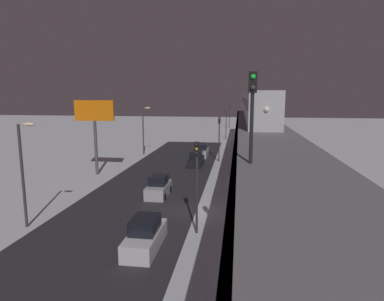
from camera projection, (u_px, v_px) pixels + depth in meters
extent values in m
plane|color=silver|center=(183.00, 210.00, 27.36)|extent=(240.00, 240.00, 0.00)
cube|color=#28282D|center=(132.00, 208.00, 27.98)|extent=(11.00, 80.57, 0.01)
cube|color=slate|center=(267.00, 140.00, 25.44)|extent=(5.00, 80.57, 0.80)
cube|color=#38383D|center=(236.00, 139.00, 25.77)|extent=(0.24, 78.96, 0.80)
cylinder|color=slate|center=(251.00, 134.00, 57.44)|extent=(1.40, 1.40, 5.67)
cylinder|color=slate|center=(256.00, 148.00, 41.71)|extent=(1.40, 1.40, 5.67)
cylinder|color=slate|center=(266.00, 180.00, 25.98)|extent=(1.40, 1.40, 5.67)
cube|color=#B7BABF|center=(260.00, 107.00, 35.57)|extent=(2.90, 18.00, 3.40)
cube|color=black|center=(260.00, 104.00, 35.51)|extent=(2.94, 16.20, 0.90)
cube|color=#B7BABF|center=(253.00, 103.00, 53.73)|extent=(2.90, 18.00, 3.40)
cube|color=black|center=(253.00, 101.00, 53.67)|extent=(2.94, 16.20, 0.90)
cube|color=#B7BABF|center=(249.00, 101.00, 71.89)|extent=(2.90, 18.00, 3.40)
cube|color=black|center=(249.00, 99.00, 71.83)|extent=(2.94, 16.20, 0.90)
sphere|color=white|center=(267.00, 109.00, 26.71)|extent=(0.44, 0.44, 0.44)
cylinder|color=black|center=(252.00, 128.00, 14.43)|extent=(0.16, 0.16, 3.20)
cube|color=black|center=(253.00, 82.00, 14.11)|extent=(0.36, 0.28, 0.90)
sphere|color=#19F23F|center=(253.00, 77.00, 13.91)|extent=(0.22, 0.22, 0.22)
sphere|color=#333333|center=(253.00, 88.00, 13.99)|extent=(0.22, 0.22, 0.22)
cube|color=#B2B2B7|center=(159.00, 190.00, 31.36)|extent=(1.80, 4.04, 1.10)
cube|color=black|center=(158.00, 180.00, 31.20)|extent=(1.58, 1.94, 0.87)
cylinder|color=black|center=(153.00, 188.00, 32.74)|extent=(0.20, 0.64, 0.64)
cylinder|color=black|center=(170.00, 189.00, 32.51)|extent=(0.20, 0.64, 0.64)
cylinder|color=black|center=(146.00, 196.00, 30.30)|extent=(0.20, 0.64, 0.64)
cylinder|color=black|center=(164.00, 197.00, 30.06)|extent=(0.20, 0.64, 0.64)
cube|color=black|center=(196.00, 162.00, 44.74)|extent=(1.80, 4.55, 1.10)
cube|color=black|center=(196.00, 154.00, 44.58)|extent=(1.58, 2.19, 0.87)
cube|color=#B2B2B7|center=(202.00, 153.00, 51.59)|extent=(1.80, 4.52, 1.10)
cube|color=black|center=(202.00, 147.00, 51.43)|extent=(1.58, 2.17, 0.87)
cube|color=silver|center=(145.00, 239.00, 20.58)|extent=(1.80, 4.64, 1.10)
cube|color=black|center=(145.00, 225.00, 20.42)|extent=(1.58, 2.23, 0.87)
cylinder|color=#2D2D2D|center=(197.00, 195.00, 22.45)|extent=(0.16, 0.16, 5.50)
cube|color=black|center=(197.00, 149.00, 21.92)|extent=(0.32, 0.32, 0.90)
sphere|color=black|center=(197.00, 145.00, 21.69)|extent=(0.20, 0.20, 0.20)
sphere|color=yellow|center=(197.00, 149.00, 21.74)|extent=(0.20, 0.20, 0.20)
sphere|color=black|center=(196.00, 154.00, 21.79)|extent=(0.20, 0.20, 0.20)
cylinder|color=#2D2D2D|center=(219.00, 143.00, 47.22)|extent=(0.16, 0.16, 5.50)
cube|color=black|center=(219.00, 120.00, 46.69)|extent=(0.32, 0.32, 0.90)
sphere|color=red|center=(219.00, 118.00, 46.46)|extent=(0.20, 0.20, 0.20)
sphere|color=black|center=(219.00, 120.00, 46.51)|extent=(0.20, 0.20, 0.20)
sphere|color=black|center=(219.00, 123.00, 46.56)|extent=(0.20, 0.20, 0.20)
cylinder|color=#2D2D2D|center=(226.00, 126.00, 71.99)|extent=(0.16, 0.16, 5.50)
cube|color=black|center=(226.00, 112.00, 71.46)|extent=(0.32, 0.32, 0.90)
sphere|color=black|center=(226.00, 110.00, 71.23)|extent=(0.20, 0.20, 0.20)
sphere|color=black|center=(226.00, 112.00, 71.28)|extent=(0.20, 0.20, 0.20)
sphere|color=#19E53F|center=(226.00, 113.00, 71.33)|extent=(0.20, 0.20, 0.20)
cylinder|color=#2D2D2D|center=(229.00, 118.00, 96.75)|extent=(0.16, 0.16, 5.50)
cube|color=black|center=(230.00, 107.00, 96.22)|extent=(0.32, 0.32, 0.90)
sphere|color=red|center=(230.00, 106.00, 96.00)|extent=(0.20, 0.20, 0.20)
sphere|color=black|center=(230.00, 107.00, 96.05)|extent=(0.20, 0.20, 0.20)
sphere|color=black|center=(230.00, 109.00, 96.10)|extent=(0.20, 0.20, 0.20)
cylinder|color=#4C4C51|center=(96.00, 148.00, 39.28)|extent=(0.36, 0.36, 6.50)
cube|color=orange|center=(94.00, 111.00, 38.54)|extent=(4.80, 0.30, 2.40)
cylinder|color=#38383D|center=(23.00, 177.00, 23.35)|extent=(0.20, 0.20, 7.50)
ellipsoid|color=#F4E5B2|center=(29.00, 124.00, 22.62)|extent=(0.90, 0.44, 0.30)
cylinder|color=#38383D|center=(143.00, 131.00, 52.64)|extent=(0.20, 0.20, 7.50)
ellipsoid|color=#F4E5B2|center=(148.00, 108.00, 51.91)|extent=(0.90, 0.44, 0.30)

